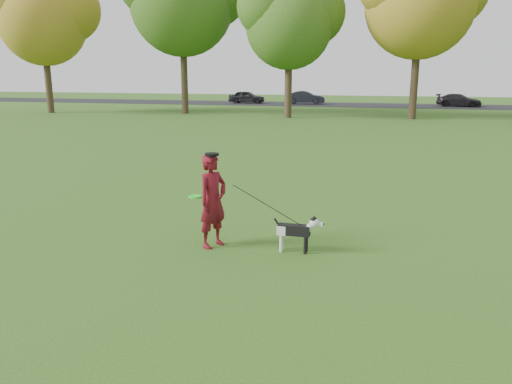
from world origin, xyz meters
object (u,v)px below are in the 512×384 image
(dog, at_px, (298,229))
(car_right, at_px, (459,100))
(car_mid, at_px, (305,98))
(man, at_px, (213,201))
(car_left, at_px, (247,97))

(dog, relative_size, car_right, 0.23)
(car_right, bearing_deg, dog, -177.28)
(dog, bearing_deg, car_mid, 99.16)
(dog, height_order, car_mid, car_mid)
(dog, xyz_separation_m, car_right, (7.25, 39.80, 0.17))
(man, relative_size, dog, 1.90)
(car_mid, height_order, car_right, car_mid)
(man, height_order, car_left, man)
(dog, bearing_deg, car_right, 79.68)
(man, bearing_deg, car_mid, 32.49)
(car_mid, bearing_deg, dog, -175.17)
(man, relative_size, car_right, 0.43)
(car_left, distance_m, car_right, 19.42)
(man, bearing_deg, dog, -61.47)
(car_left, bearing_deg, man, -166.46)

